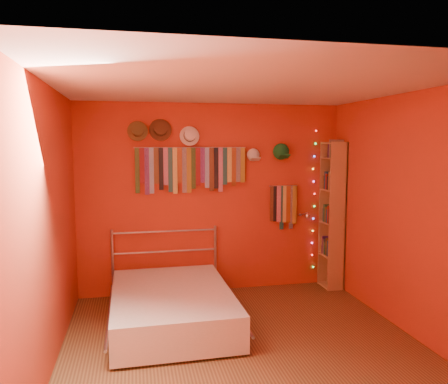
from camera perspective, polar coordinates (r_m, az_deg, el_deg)
ground at (r=4.50m, az=2.73°, el=-19.70°), size 3.50×3.50×0.00m
back_wall at (r=5.80m, az=-1.53°, el=-0.85°), size 3.50×0.02×2.50m
right_wall at (r=4.85m, az=23.28°, el=-2.79°), size 0.02×3.50×2.50m
left_wall at (r=4.05m, az=-21.99°, el=-4.46°), size 0.02×3.50×2.50m
ceiling at (r=4.08m, az=2.92°, el=13.71°), size 3.50×3.50×0.02m
tie_rack at (r=5.65m, az=-4.44°, el=3.25°), size 1.45×0.03×0.60m
small_tie_rack at (r=6.00m, az=7.80°, el=-1.62°), size 0.40×0.03×0.61m
fedora_olive at (r=5.58m, az=-11.23°, el=7.89°), size 0.25×0.14×0.25m
fedora_brown at (r=5.58m, az=-8.30°, el=8.11°), size 0.28×0.15×0.28m
fedora_white at (r=5.62m, az=-4.49°, el=7.38°), size 0.25×0.14×0.25m
cap_white at (r=5.83m, az=3.85°, el=4.85°), size 0.17×0.22×0.17m
cap_green at (r=5.94m, az=7.47°, el=5.23°), size 0.20×0.25×0.20m
fairy_lights at (r=6.18m, az=11.64°, el=-1.04°), size 0.06×0.02×1.93m
reading_lamp at (r=5.96m, az=10.69°, el=-3.07°), size 0.07×0.30×0.09m
bookshelf at (r=6.14m, az=14.27°, el=-2.83°), size 0.25×0.34×2.00m
bed at (r=4.96m, az=-6.84°, el=-14.55°), size 1.38×1.87×0.90m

